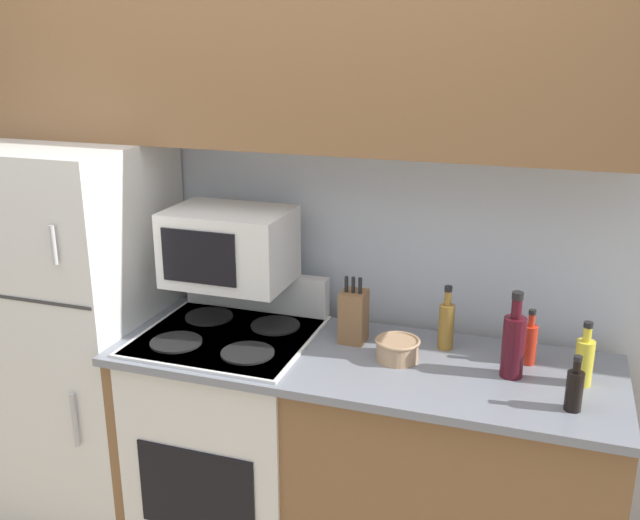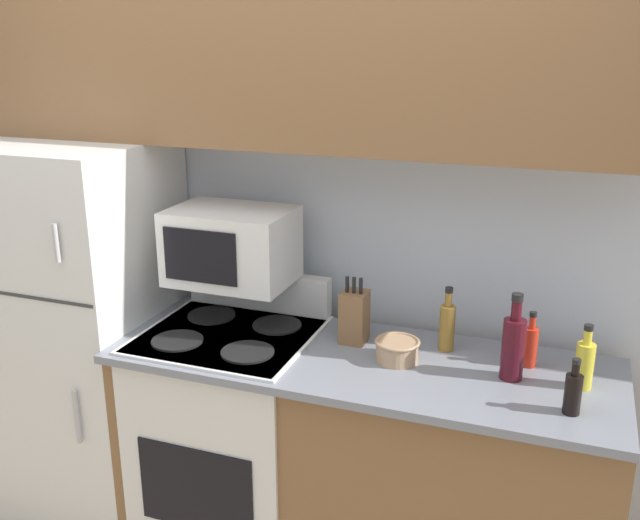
# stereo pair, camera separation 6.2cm
# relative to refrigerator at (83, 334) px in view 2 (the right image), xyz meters

# --- Properties ---
(wall_back) EXTENTS (8.00, 0.05, 2.55)m
(wall_back) POSITION_rel_refrigerator_xyz_m (0.90, 0.37, 0.46)
(wall_back) COLOR silver
(wall_back) RESTS_ON ground_plane
(lower_cabinets) EXTENTS (1.80, 0.64, 0.94)m
(lower_cabinets) POSITION_rel_refrigerator_xyz_m (1.25, -0.03, -0.35)
(lower_cabinets) COLOR brown
(lower_cabinets) RESTS_ON ground_plane
(refrigerator) EXTENTS (0.70, 0.69, 1.63)m
(refrigerator) POSITION_rel_refrigerator_xyz_m (0.00, 0.00, 0.00)
(refrigerator) COLOR white
(refrigerator) RESTS_ON ground_plane
(upper_cabinets) EXTENTS (2.50, 0.31, 0.64)m
(upper_cabinets) POSITION_rel_refrigerator_xyz_m (0.90, 0.19, 1.13)
(upper_cabinets) COLOR brown
(upper_cabinets) RESTS_ON refrigerator
(stove) EXTENTS (0.64, 0.62, 1.11)m
(stove) POSITION_rel_refrigerator_xyz_m (0.72, -0.05, -0.33)
(stove) COLOR white
(stove) RESTS_ON ground_plane
(microwave) EXTENTS (0.46, 0.33, 0.29)m
(microwave) POSITION_rel_refrigerator_xyz_m (0.69, 0.08, 0.44)
(microwave) COLOR white
(microwave) RESTS_ON stove
(knife_block) EXTENTS (0.09, 0.10, 0.26)m
(knife_block) POSITION_rel_refrigerator_xyz_m (1.19, 0.07, 0.22)
(knife_block) COLOR brown
(knife_block) RESTS_ON lower_cabinets
(bowl) EXTENTS (0.16, 0.16, 0.08)m
(bowl) POSITION_rel_refrigerator_xyz_m (1.38, -0.04, 0.16)
(bowl) COLOR tan
(bowl) RESTS_ON lower_cabinets
(bottle_hot_sauce) EXTENTS (0.05, 0.05, 0.20)m
(bottle_hot_sauce) POSITION_rel_refrigerator_xyz_m (1.82, 0.08, 0.20)
(bottle_hot_sauce) COLOR red
(bottle_hot_sauce) RESTS_ON lower_cabinets
(bottle_wine_red) EXTENTS (0.08, 0.08, 0.30)m
(bottle_wine_red) POSITION_rel_refrigerator_xyz_m (1.77, -0.03, 0.24)
(bottle_wine_red) COLOR #470F19
(bottle_wine_red) RESTS_ON lower_cabinets
(bottle_cooking_spray) EXTENTS (0.06, 0.06, 0.22)m
(bottle_cooking_spray) POSITION_rel_refrigerator_xyz_m (1.99, -0.02, 0.21)
(bottle_cooking_spray) COLOR gold
(bottle_cooking_spray) RESTS_ON lower_cabinets
(bottle_vinegar) EXTENTS (0.06, 0.06, 0.24)m
(bottle_vinegar) POSITION_rel_refrigerator_xyz_m (1.52, 0.12, 0.22)
(bottle_vinegar) COLOR olive
(bottle_vinegar) RESTS_ON lower_cabinets
(bottle_soy_sauce) EXTENTS (0.05, 0.05, 0.18)m
(bottle_soy_sauce) POSITION_rel_refrigerator_xyz_m (1.96, -0.21, 0.19)
(bottle_soy_sauce) COLOR black
(bottle_soy_sauce) RESTS_ON lower_cabinets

